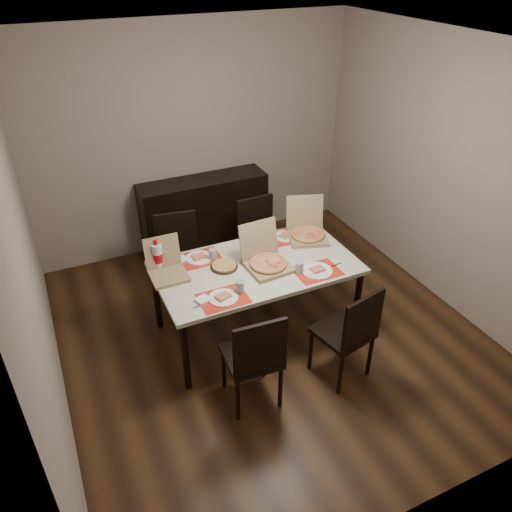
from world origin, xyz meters
The scene contains 19 objects.
ground centered at (0.00, 0.00, -0.01)m, with size 3.80×4.00×0.02m, color #3E2513.
room_walls centered at (0.00, 0.43, 1.73)m, with size 3.84×4.02×2.62m.
sideboard centered at (0.00, 1.78, 0.45)m, with size 1.50×0.40×0.90m, color black.
dining_table centered at (-0.10, 0.11, 0.68)m, with size 1.80×1.00×0.75m.
chair_near_left centered at (-0.49, -0.72, 0.51)m, with size 0.45×0.45×0.93m.
chair_near_right centered at (0.34, -0.78, 0.51)m, with size 0.50×0.50×0.93m.
chair_far_left centered at (-0.57, 0.95, 0.51)m, with size 0.48×0.48×0.93m.
chair_far_right centered at (0.33, 0.93, 0.51)m, with size 0.43×0.43×0.93m.
setting_near_left centered at (-0.53, -0.22, 0.77)m, with size 0.47×0.30×0.11m.
setting_near_right centered at (0.31, -0.20, 0.77)m, with size 0.48×0.30×0.11m.
setting_far_left centered at (-0.52, 0.41, 0.77)m, with size 0.51×0.30×0.11m.
setting_far_right centered at (0.32, 0.43, 0.77)m, with size 0.46×0.30×0.11m.
napkin_loose centered at (-0.08, 0.08, 0.76)m, with size 0.12×0.11×0.02m, color white.
pizza_box_center centered at (-0.02, 0.05, 0.81)m, with size 0.39×0.43×0.37m.
pizza_box_right centered at (0.57, 0.35, 0.81)m, with size 0.48×0.50×0.37m.
pizza_box_left centered at (-0.86, 0.30, 0.81)m, with size 0.32×0.35×0.31m.
faina_plate centered at (-0.37, 0.19, 0.76)m, with size 0.25×0.25×0.03m.
dip_bowl centered at (-0.06, 0.30, 0.77)m, with size 0.13×0.13×0.03m, color white.
soda_bottle centered at (-0.90, 0.43, 0.88)m, with size 0.10×0.10×0.30m.
Camera 1 is at (-1.67, -3.29, 3.24)m, focal length 35.00 mm.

